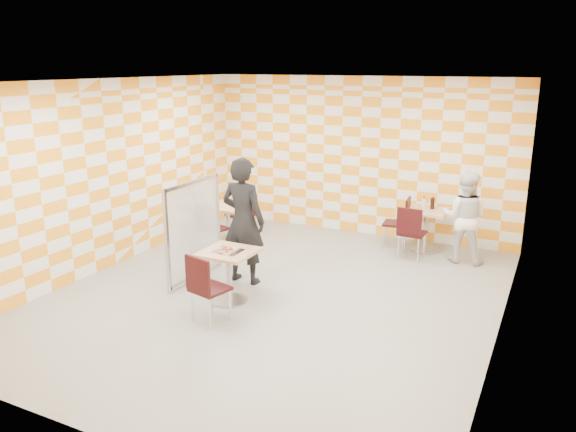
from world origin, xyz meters
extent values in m
plane|color=gray|center=(0.00, 0.00, 0.00)|extent=(7.00, 7.00, 0.00)
plane|color=white|center=(0.00, 0.00, 3.00)|extent=(7.00, 7.00, 0.00)
plane|color=white|center=(0.00, 3.50, 1.50)|extent=(6.00, 0.00, 6.00)
plane|color=white|center=(-3.00, 0.00, 1.50)|extent=(0.00, 7.00, 7.00)
plane|color=white|center=(3.00, 0.00, 1.50)|extent=(0.00, 7.00, 7.00)
cube|color=tan|center=(-0.48, -0.47, 0.73)|extent=(0.70, 0.70, 0.04)
cylinder|color=#A5A5AA|center=(-0.48, -0.47, 0.37)|extent=(0.08, 0.08, 0.70)
cylinder|color=#A5A5AA|center=(-0.48, -0.47, 0.01)|extent=(0.50, 0.50, 0.03)
cube|color=tan|center=(1.45, 2.95, 0.73)|extent=(0.70, 0.70, 0.04)
cylinder|color=#A5A5AA|center=(1.45, 2.95, 0.37)|extent=(0.08, 0.08, 0.70)
cylinder|color=#A5A5AA|center=(1.45, 2.95, 0.01)|extent=(0.50, 0.50, 0.03)
cube|color=tan|center=(-1.84, 1.66, 0.73)|extent=(0.70, 0.70, 0.04)
cylinder|color=#A5A5AA|center=(-1.84, 1.66, 0.37)|extent=(0.08, 0.08, 0.70)
cylinder|color=#A5A5AA|center=(-1.84, 1.66, 0.01)|extent=(0.50, 0.50, 0.03)
cube|color=black|center=(-0.36, -1.10, 0.45)|extent=(0.51, 0.51, 0.04)
cube|color=black|center=(-0.41, -1.30, 0.70)|extent=(0.42, 0.14, 0.45)
cylinder|color=silver|center=(-0.15, -0.98, 0.21)|extent=(0.03, 0.03, 0.43)
cylinder|color=silver|center=(-0.48, -0.90, 0.21)|extent=(0.03, 0.03, 0.43)
cylinder|color=silver|center=(-0.23, -1.31, 0.21)|extent=(0.03, 0.03, 0.43)
cylinder|color=silver|center=(-0.56, -1.23, 0.21)|extent=(0.03, 0.03, 0.43)
cube|color=black|center=(1.33, 2.44, 0.45)|extent=(0.44, 0.44, 0.04)
cube|color=black|center=(1.32, 2.24, 0.70)|extent=(0.42, 0.06, 0.45)
cylinder|color=silver|center=(1.51, 2.60, 0.21)|extent=(0.03, 0.03, 0.43)
cylinder|color=silver|center=(1.17, 2.62, 0.21)|extent=(0.03, 0.03, 0.43)
cylinder|color=silver|center=(1.49, 2.26, 0.21)|extent=(0.03, 0.03, 0.43)
cylinder|color=silver|center=(1.15, 2.28, 0.21)|extent=(0.03, 0.03, 0.43)
cube|color=black|center=(0.92, 2.89, 0.45)|extent=(0.47, 0.47, 0.04)
cube|color=black|center=(1.12, 2.91, 0.70)|extent=(0.09, 0.42, 0.45)
cylinder|color=silver|center=(0.73, 3.04, 0.21)|extent=(0.03, 0.03, 0.43)
cylinder|color=silver|center=(0.77, 2.70, 0.21)|extent=(0.03, 0.03, 0.43)
cylinder|color=silver|center=(1.07, 3.08, 0.21)|extent=(0.03, 0.03, 0.43)
cylinder|color=silver|center=(1.11, 2.74, 0.21)|extent=(0.03, 0.03, 0.43)
cube|color=black|center=(-1.82, 1.17, 0.45)|extent=(0.52, 0.52, 0.04)
cube|color=black|center=(-1.88, 0.98, 0.70)|extent=(0.41, 0.16, 0.45)
cylinder|color=silver|center=(-1.61, 1.29, 0.21)|extent=(0.03, 0.03, 0.43)
cylinder|color=silver|center=(-1.94, 1.38, 0.21)|extent=(0.03, 0.03, 0.43)
cylinder|color=silver|center=(-1.71, 0.96, 0.21)|extent=(0.03, 0.03, 0.43)
cylinder|color=silver|center=(-2.03, 1.06, 0.21)|extent=(0.03, 0.03, 0.43)
cube|color=black|center=(-1.88, 2.16, 0.45)|extent=(0.55, 0.55, 0.04)
cube|color=black|center=(-1.81, 2.34, 0.70)|extent=(0.40, 0.19, 0.45)
cylinder|color=silver|center=(-2.11, 2.06, 0.21)|extent=(0.03, 0.03, 0.43)
cylinder|color=silver|center=(-1.79, 1.94, 0.21)|extent=(0.03, 0.03, 0.43)
cylinder|color=silver|center=(-1.98, 2.38, 0.21)|extent=(0.03, 0.03, 0.43)
cylinder|color=silver|center=(-1.66, 2.25, 0.21)|extent=(0.03, 0.03, 0.43)
cube|color=white|center=(-1.42, 0.05, 0.80)|extent=(0.02, 1.30, 1.40)
cube|color=#B2B2B7|center=(-1.42, 0.05, 1.52)|extent=(0.05, 1.30, 0.05)
cube|color=#B2B2B7|center=(-1.42, 0.05, 0.08)|extent=(0.05, 1.30, 0.05)
cube|color=#B2B2B7|center=(-1.42, -0.60, 0.80)|extent=(0.05, 0.05, 1.50)
cylinder|color=#B2B2B7|center=(-1.42, -0.60, 0.03)|extent=(0.08, 0.08, 0.05)
cube|color=#B2B2B7|center=(-1.42, 0.70, 0.80)|extent=(0.05, 0.05, 1.50)
cylinder|color=#B2B2B7|center=(-1.42, 0.70, 0.03)|extent=(0.08, 0.08, 0.05)
imported|color=black|center=(-0.69, 0.29, 0.96)|extent=(0.71, 0.47, 1.92)
imported|color=white|center=(2.13, 2.68, 0.77)|extent=(0.75, 0.59, 1.53)
cube|color=silver|center=(-0.48, -0.49, 0.75)|extent=(0.38, 0.34, 0.01)
cone|color=tan|center=(-0.48, -0.49, 0.77)|extent=(0.40, 0.40, 0.02)
cone|color=#F2D88C|center=(-0.48, -0.47, 0.78)|extent=(0.33, 0.33, 0.01)
cylinder|color=maroon|center=(-0.54, -0.59, 0.79)|extent=(0.04, 0.04, 0.01)
cylinder|color=maroon|center=(-0.43, -0.58, 0.79)|extent=(0.04, 0.04, 0.01)
cylinder|color=maroon|center=(-0.48, -0.51, 0.79)|extent=(0.04, 0.04, 0.01)
cylinder|color=maroon|center=(-0.53, -0.46, 0.79)|extent=(0.04, 0.04, 0.01)
cylinder|color=maroon|center=(-0.42, -0.48, 0.79)|extent=(0.04, 0.04, 0.01)
torus|color=black|center=(-0.43, -0.52, 0.79)|extent=(0.03, 0.03, 0.01)
torus|color=black|center=(-0.50, -0.55, 0.79)|extent=(0.03, 0.03, 0.01)
torus|color=black|center=(-0.46, -0.45, 0.79)|extent=(0.03, 0.03, 0.01)
torus|color=black|center=(-0.55, -0.51, 0.79)|extent=(0.03, 0.03, 0.01)
cylinder|color=white|center=(1.35, 3.10, 0.83)|extent=(0.06, 0.06, 0.16)
cylinder|color=red|center=(1.35, 3.10, 0.93)|extent=(0.04, 0.04, 0.04)
cylinder|color=black|center=(1.51, 3.06, 0.85)|extent=(0.07, 0.07, 0.20)
cylinder|color=red|center=(1.51, 3.06, 0.96)|extent=(0.03, 0.03, 0.03)
camera|label=1|loc=(3.47, -6.61, 3.23)|focal=35.00mm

